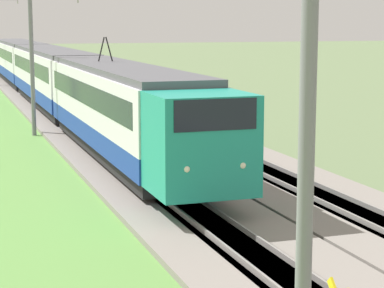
{
  "coord_description": "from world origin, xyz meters",
  "views": [
    {
      "loc": [
        -2.5,
        7.0,
        5.89
      ],
      "look_at": [
        18.25,
        0.0,
        2.29
      ],
      "focal_mm": 70.0,
      "sensor_mm": 36.0,
      "label": 1
    }
  ],
  "objects": [
    {
      "name": "ballast_main",
      "position": [
        50.0,
        0.0,
        0.15
      ],
      "size": [
        240.0,
        4.4,
        0.3
      ],
      "color": "gray",
      "rests_on": "ground"
    },
    {
      "name": "catenary_mast_near",
      "position": [
        6.05,
        2.49,
        4.43
      ],
      "size": [
        0.22,
        2.56,
        8.57
      ],
      "color": "slate",
      "rests_on": "ground"
    },
    {
      "name": "catenary_mast_mid",
      "position": [
        35.99,
        2.49,
        4.17
      ],
      "size": [
        0.22,
        2.56,
        8.07
      ],
      "color": "slate",
      "rests_on": "ground"
    },
    {
      "name": "track_adjacent",
      "position": [
        50.0,
        -4.53,
        0.16
      ],
      "size": [
        240.0,
        1.57,
        0.45
      ],
      "color": "#4C4238",
      "rests_on": "ground"
    },
    {
      "name": "passenger_train",
      "position": [
        47.4,
        0.0,
        2.46
      ],
      "size": [
        61.74,
        2.99,
        5.22
      ],
      "rotation": [
        0.0,
        0.0,
        3.14
      ],
      "color": "teal",
      "rests_on": "ground"
    },
    {
      "name": "track_main",
      "position": [
        50.0,
        0.0,
        0.16
      ],
      "size": [
        240.0,
        1.57,
        0.45
      ],
      "color": "#4C4238",
      "rests_on": "ground"
    },
    {
      "name": "ballast_adjacent",
      "position": [
        50.0,
        -4.53,
        0.15
      ],
      "size": [
        240.0,
        4.4,
        0.3
      ],
      "color": "gray",
      "rests_on": "ground"
    }
  ]
}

